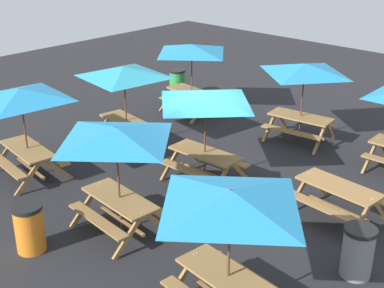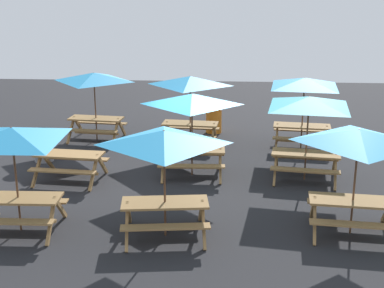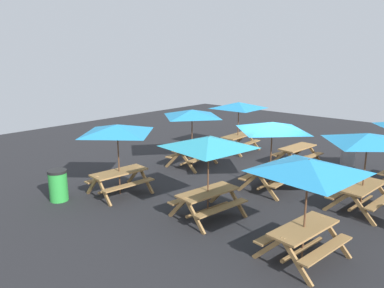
# 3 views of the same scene
# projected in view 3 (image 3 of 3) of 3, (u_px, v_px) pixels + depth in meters

# --- Properties ---
(ground_plane) EXTENTS (30.98, 30.98, 0.00)m
(ground_plane) POSITION_uv_depth(u_px,v_px,m) (262.00, 187.00, 12.82)
(ground_plane) COLOR #232326
(ground_plane) RESTS_ON ground
(picnic_table_0) EXTENTS (2.06, 2.06, 2.34)m
(picnic_table_0) POSITION_uv_depth(u_px,v_px,m) (272.00, 131.00, 12.13)
(picnic_table_0) COLOR olive
(picnic_table_0) RESTS_ON ground
(picnic_table_1) EXTENTS (2.23, 2.23, 2.34)m
(picnic_table_1) POSITION_uv_depth(u_px,v_px,m) (192.00, 117.00, 14.81)
(picnic_table_1) COLOR olive
(picnic_table_1) RESTS_ON ground
(picnic_table_2) EXTENTS (2.81, 2.81, 2.34)m
(picnic_table_2) POSITION_uv_depth(u_px,v_px,m) (308.00, 173.00, 7.89)
(picnic_table_2) COLOR olive
(picnic_table_2) RESTS_ON ground
(picnic_table_4) EXTENTS (2.19, 2.19, 2.34)m
(picnic_table_4) POSITION_uv_depth(u_px,v_px,m) (117.00, 134.00, 11.73)
(picnic_table_4) COLOR olive
(picnic_table_4) RESTS_ON ground
(picnic_table_5) EXTENTS (2.80, 2.80, 2.34)m
(picnic_table_5) POSITION_uv_depth(u_px,v_px,m) (208.00, 148.00, 10.00)
(picnic_table_5) COLOR olive
(picnic_table_5) RESTS_ON ground
(picnic_table_6) EXTENTS (2.16, 2.16, 2.34)m
(picnic_table_6) POSITION_uv_depth(u_px,v_px,m) (367.00, 144.00, 10.45)
(picnic_table_6) COLOR olive
(picnic_table_6) RESTS_ON ground
(picnic_table_7) EXTENTS (1.91, 1.67, 0.81)m
(picnic_table_7) POSITION_uv_depth(u_px,v_px,m) (297.00, 151.00, 15.24)
(picnic_table_7) COLOR olive
(picnic_table_7) RESTS_ON ground
(picnic_table_8) EXTENTS (2.83, 2.83, 2.34)m
(picnic_table_8) POSITION_uv_depth(u_px,v_px,m) (239.00, 109.00, 17.06)
(picnic_table_8) COLOR olive
(picnic_table_8) RESTS_ON ground
(trash_bin_green) EXTENTS (0.59, 0.59, 0.98)m
(trash_bin_green) POSITION_uv_depth(u_px,v_px,m) (58.00, 185.00, 11.54)
(trash_bin_green) COLOR green
(trash_bin_green) RESTS_ON ground
(trash_bin_gray) EXTENTS (0.59, 0.59, 0.98)m
(trash_bin_gray) POSITION_uv_depth(u_px,v_px,m) (348.00, 154.00, 15.14)
(trash_bin_gray) COLOR gray
(trash_bin_gray) RESTS_ON ground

